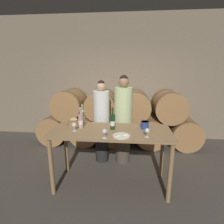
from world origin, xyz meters
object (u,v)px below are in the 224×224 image
(person_left, at_px, (102,121))
(wine_bottle_white, at_px, (82,117))
(wine_glass_left, at_px, (105,132))
(wine_glass_center, at_px, (147,131))
(cheese_plate, at_px, (121,136))
(wine_bottle_rose, at_px, (81,121))
(tasting_table, at_px, (111,137))
(wine_bottle_red, at_px, (113,122))
(person_right, at_px, (123,120))
(bread_basket, at_px, (74,122))
(blue_crock, at_px, (145,125))
(wine_glass_far_left, at_px, (74,125))

(person_left, bearing_deg, wine_bottle_white, -119.44)
(wine_glass_left, xyz_separation_m, wine_glass_center, (0.58, 0.09, 0.00))
(cheese_plate, bearing_deg, wine_bottle_rose, 155.52)
(tasting_table, bearing_deg, wine_glass_center, -24.08)
(wine_bottle_rose, bearing_deg, wine_bottle_red, -2.45)
(person_left, height_order, wine_bottle_rose, person_left)
(wine_bottle_white, xyz_separation_m, wine_glass_center, (1.05, -0.54, -0.02))
(person_left, xyz_separation_m, wine_glass_center, (0.79, -1.00, 0.20))
(person_right, bearing_deg, bread_basket, -145.92)
(tasting_table, relative_size, person_left, 1.11)
(cheese_plate, xyz_separation_m, wine_glass_center, (0.35, 0.00, 0.08))
(wine_bottle_white, relative_size, bread_basket, 1.77)
(tasting_table, distance_m, wine_bottle_rose, 0.55)
(blue_crock, xyz_separation_m, wine_glass_left, (-0.57, -0.44, 0.03))
(wine_bottle_rose, bearing_deg, person_right, 47.06)
(wine_bottle_white, distance_m, cheese_plate, 0.89)
(wine_bottle_white, relative_size, wine_glass_left, 2.60)
(wine_glass_left, bearing_deg, wine_glass_center, 9.22)
(person_left, xyz_separation_m, person_right, (0.43, 0.00, 0.05))
(tasting_table, distance_m, wine_glass_far_left, 0.60)
(wine_glass_center, bearing_deg, cheese_plate, -179.57)
(wine_bottle_rose, relative_size, wine_glass_far_left, 2.57)
(wine_glass_far_left, bearing_deg, person_left, 71.78)
(wine_glass_far_left, height_order, wine_glass_center, same)
(wine_bottle_red, height_order, cheese_plate, wine_bottle_red)
(bread_basket, relative_size, cheese_plate, 0.77)
(person_left, bearing_deg, tasting_table, -70.63)
(bread_basket, xyz_separation_m, wine_glass_far_left, (0.10, -0.30, 0.05))
(tasting_table, bearing_deg, wine_bottle_red, 65.74)
(tasting_table, relative_size, wine_bottle_rose, 5.55)
(blue_crock, bearing_deg, tasting_table, -167.26)
(wine_bottle_rose, relative_size, wine_glass_center, 2.57)
(bread_basket, bearing_deg, wine_bottle_white, 36.37)
(person_right, xyz_separation_m, bread_basket, (-0.81, -0.55, 0.10))
(wine_glass_far_left, bearing_deg, wine_glass_left, -25.44)
(blue_crock, height_order, wine_glass_center, wine_glass_center)
(person_left, xyz_separation_m, wine_glass_left, (0.21, -1.09, 0.20))
(wine_glass_left, relative_size, wine_glass_center, 1.00)
(person_right, distance_m, bread_basket, 0.99)
(tasting_table, height_order, wine_bottle_rose, wine_bottle_rose)
(wine_bottle_white, distance_m, wine_glass_center, 1.18)
(blue_crock, bearing_deg, wine_bottle_white, 169.74)
(wine_bottle_red, distance_m, wine_glass_left, 0.38)
(cheese_plate, relative_size, wine_glass_left, 1.91)
(tasting_table, distance_m, person_left, 0.81)
(blue_crock, height_order, cheese_plate, blue_crock)
(wine_bottle_red, relative_size, bread_basket, 1.84)
(wine_bottle_red, distance_m, cheese_plate, 0.34)
(wine_bottle_rose, distance_m, blue_crock, 1.01)
(blue_crock, relative_size, bread_basket, 0.67)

